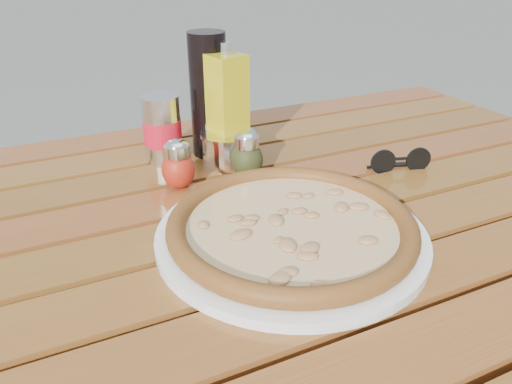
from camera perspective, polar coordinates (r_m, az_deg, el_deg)
name	(u,v)px	position (r m, az deg, el deg)	size (l,w,h in m)	color
table	(262,259)	(0.77, 0.64, -7.68)	(1.40, 0.90, 0.75)	#33180B
plate	(291,235)	(0.67, 4.04, -4.93)	(0.36, 0.36, 0.01)	white
pizza	(291,225)	(0.66, 4.08, -3.78)	(0.36, 0.36, 0.03)	#F8E3B1
pepper_shaker	(178,165)	(0.80, -8.89, 3.07)	(0.06, 0.06, 0.08)	red
oregano_shaker	(247,155)	(0.83, -1.05, 4.21)	(0.06, 0.06, 0.08)	#363A17
dark_bottle	(209,96)	(0.91, -5.43, 10.92)	(0.07, 0.07, 0.22)	black
soda_can	(162,130)	(0.90, -10.65, 7.00)	(0.08, 0.08, 0.12)	silver
olive_oil_cruet	(228,110)	(0.87, -3.26, 9.38)	(0.07, 0.07, 0.21)	#B6A213
parmesan_tin	(228,148)	(0.88, -3.19, 5.06)	(0.12, 0.12, 0.07)	white
sunglasses	(400,161)	(0.90, 16.13, 3.38)	(0.11, 0.05, 0.04)	black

